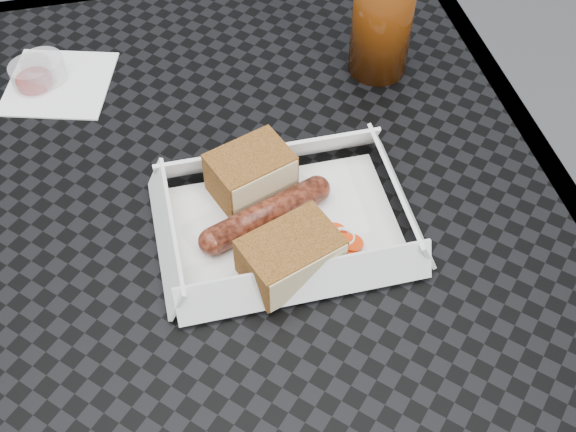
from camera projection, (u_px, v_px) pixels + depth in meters
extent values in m
cube|color=black|center=(191.00, 202.00, 0.76)|extent=(0.80, 0.80, 0.01)
cube|color=black|center=(530.00, 146.00, 0.82)|extent=(0.03, 0.80, 0.03)
cylinder|color=black|center=(375.00, 157.00, 1.31)|extent=(0.03, 0.03, 0.73)
cube|color=white|center=(286.00, 226.00, 0.72)|extent=(0.22, 0.15, 0.00)
cylinder|color=maroon|center=(266.00, 215.00, 0.71)|extent=(0.12, 0.07, 0.03)
sphere|color=maroon|center=(317.00, 189.00, 0.73)|extent=(0.03, 0.03, 0.03)
sphere|color=maroon|center=(212.00, 242.00, 0.69)|extent=(0.03, 0.03, 0.03)
cube|color=brown|center=(251.00, 173.00, 0.73)|extent=(0.09, 0.08, 0.05)
cube|color=brown|center=(291.00, 256.00, 0.67)|extent=(0.10, 0.09, 0.05)
cylinder|color=red|center=(332.00, 238.00, 0.71)|extent=(0.02, 0.02, 0.00)
torus|color=white|center=(342.00, 241.00, 0.71)|extent=(0.02, 0.02, 0.00)
cube|color=#B2D17F|center=(342.00, 235.00, 0.71)|extent=(0.02, 0.02, 0.00)
cube|color=white|center=(59.00, 83.00, 0.86)|extent=(0.15, 0.15, 0.00)
cylinder|color=maroon|center=(33.00, 76.00, 0.85)|extent=(0.05, 0.05, 0.03)
cylinder|color=silver|center=(44.00, 69.00, 0.86)|extent=(0.05, 0.05, 0.03)
cylinder|color=#4E2106|center=(383.00, 17.00, 0.82)|extent=(0.07, 0.07, 0.15)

